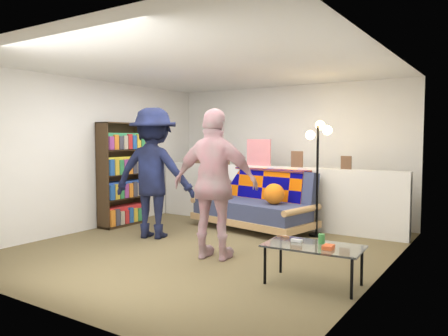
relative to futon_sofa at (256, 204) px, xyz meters
The scene contains 10 objects.
ground 1.47m from the futon_sofa, 88.39° to the right, with size 5.00×5.00×0.00m, color brown.
room_shell 1.58m from the futon_sofa, 87.58° to the right, with size 4.60×5.05×2.45m.
half_wall_ledge 0.41m from the futon_sofa, 84.20° to the left, with size 4.45×0.15×1.00m, color silver.
ledge_decor 0.88m from the futon_sofa, 116.72° to the left, with size 2.97×0.02×0.45m.
futon_sofa is the anchor object (origin of this frame).
bookshelf 2.29m from the futon_sofa, 154.73° to the right, with size 0.29×0.86×1.73m.
coffee_table 2.72m from the futon_sofa, 48.74° to the right, with size 0.99×0.59×0.50m.
floor_lamp 1.31m from the futon_sofa, ahead, with size 0.40×0.33×1.73m.
person_left 1.75m from the futon_sofa, 126.35° to the right, with size 1.24×0.71×1.91m, color black.
person_right 1.92m from the futon_sofa, 76.60° to the right, with size 1.07×0.45×1.83m, color pink.
Camera 1 is at (3.35, -4.72, 1.48)m, focal length 35.00 mm.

